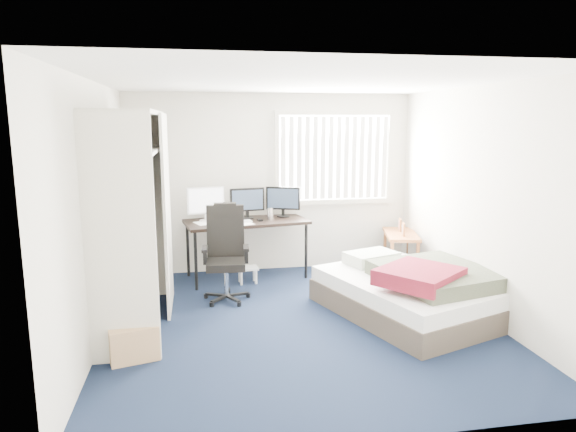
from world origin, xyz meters
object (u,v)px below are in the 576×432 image
(office_chair, at_px, (226,263))
(nightstand, at_px, (401,238))
(desk, at_px, (246,218))
(bed, at_px, (413,291))

(office_chair, distance_m, nightstand, 2.55)
(office_chair, bearing_deg, desk, 68.73)
(desk, height_order, nightstand, desk)
(desk, xyz_separation_m, nightstand, (2.15, -0.20, -0.31))
(office_chair, distance_m, bed, 2.20)
(desk, relative_size, office_chair, 1.50)
(nightstand, bearing_deg, office_chair, -165.74)
(nightstand, xyz_separation_m, bed, (-0.47, -1.52, -0.24))
(nightstand, height_order, bed, nightstand)
(desk, distance_m, office_chair, 0.97)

